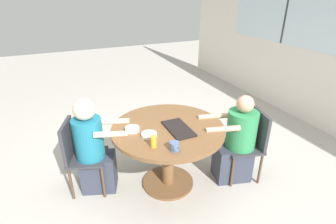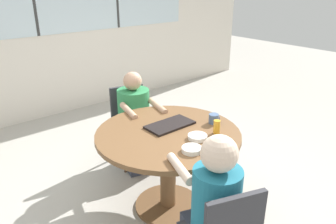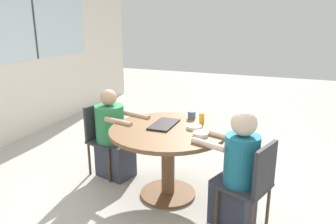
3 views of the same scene
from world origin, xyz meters
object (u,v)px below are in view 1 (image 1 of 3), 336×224
Objects in this scene: chair_for_man_blue_shirt at (78,151)px; chair_for_woman_green_shirt at (251,140)px; person_woman_green_shirt at (237,144)px; juice_glass at (153,141)px; person_man_blue_shirt at (93,150)px; bowl_cereal at (149,135)px; coffee_mug at (175,146)px; bowl_white_shallow at (132,129)px.

chair_for_woman_green_shirt is at bearing 92.41° from chair_for_man_blue_shirt.
person_woman_green_shirt is 1.12m from juice_glass.
person_man_blue_shirt is (-0.47, -1.55, 0.04)m from person_woman_green_shirt.
juice_glass is (0.56, 0.49, 0.31)m from person_man_blue_shirt.
bowl_cereal is at bearing 98.72° from person_woman_green_shirt.
coffee_mug is (0.75, 0.80, 0.30)m from chair_for_man_blue_shirt.
person_man_blue_shirt reaches higher than chair_for_woman_green_shirt.
chair_for_woman_green_shirt is at bearing 99.58° from coffee_mug.
chair_for_woman_green_shirt is at bearing 92.63° from person_man_blue_shirt.
chair_for_woman_green_shirt reaches higher than bowl_white_shallow.
chair_for_woman_green_shirt is 1.80m from person_man_blue_shirt.
chair_for_man_blue_shirt is 0.84m from bowl_cereal.
juice_glass is at bearing -131.17° from coffee_mug.
bowl_cereal is (0.37, 0.52, 0.27)m from person_man_blue_shirt.
coffee_mug is at bearing 62.17° from person_man_blue_shirt.
person_woman_green_shirt is 1.23m from bowl_white_shallow.
coffee_mug is (0.22, -0.91, 0.33)m from person_woman_green_shirt.
chair_for_woman_green_shirt is at bearing 92.16° from juice_glass.
person_woman_green_shirt is at bearing 103.86° from coffee_mug.
bowl_white_shallow is at bearing -146.39° from bowl_cereal.
chair_for_woman_green_shirt is 1.13m from coffee_mug.
person_woman_green_shirt is at bearing 94.80° from juice_glass.
bowl_cereal is at bearing 73.98° from person_man_blue_shirt.
person_woman_green_shirt is at bearing 90.00° from chair_for_woman_green_shirt.
person_woman_green_shirt is 6.84× the size of bowl_cereal.
person_man_blue_shirt reaches higher than juice_glass.
person_woman_green_shirt is 11.35× the size of coffee_mug.
person_woman_green_shirt reaches higher than chair_for_woman_green_shirt.
person_man_blue_shirt is 11.88× the size of coffee_mug.
chair_for_man_blue_shirt is 7.45× the size of juice_glass.
bowl_white_shallow is (-0.29, -1.16, 0.31)m from person_woman_green_shirt.
bowl_cereal is (-0.33, -0.13, -0.03)m from coffee_mug.
chair_for_man_blue_shirt is at bearing 87.36° from person_woman_green_shirt.
juice_glass is (0.09, -1.06, 0.35)m from person_woman_green_shirt.
chair_for_man_blue_shirt is at bearing -113.61° from bowl_white_shallow.
person_woman_green_shirt is (0.53, 1.71, -0.04)m from chair_for_man_blue_shirt.
chair_for_man_blue_shirt is 1.14m from coffee_mug.
person_man_blue_shirt is 0.69m from bowl_cereal.
coffee_mug reaches higher than bowl_cereal.
juice_glass is (0.62, 0.65, 0.31)m from chair_for_man_blue_shirt.
person_man_blue_shirt is at bearing 87.58° from person_woman_green_shirt.
juice_glass is at bearing 65.73° from chair_for_man_blue_shirt.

